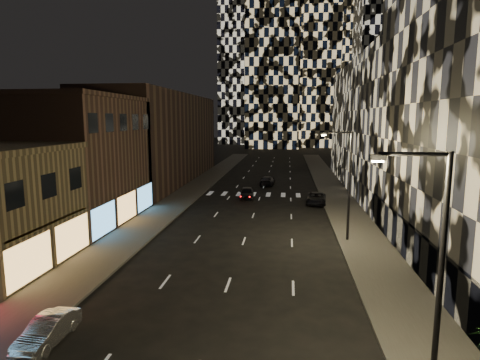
% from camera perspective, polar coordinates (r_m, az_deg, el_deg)
% --- Properties ---
extents(sidewalk_left, '(4.00, 120.00, 0.15)m').
position_cam_1_polar(sidewalk_left, '(55.83, -7.30, -1.74)').
color(sidewalk_left, '#47443F').
rests_on(sidewalk_left, ground).
extents(sidewalk_right, '(4.00, 120.00, 0.15)m').
position_cam_1_polar(sidewalk_right, '(54.55, 13.54, -2.16)').
color(sidewalk_right, '#47443F').
rests_on(sidewalk_right, ground).
extents(curb_left, '(0.20, 120.00, 0.15)m').
position_cam_1_polar(curb_left, '(55.36, -5.20, -1.79)').
color(curb_left, '#4C4C47').
rests_on(curb_left, ground).
extents(curb_right, '(0.20, 120.00, 0.15)m').
position_cam_1_polar(curb_right, '(54.34, 11.34, -2.13)').
color(curb_right, '#4C4C47').
rests_on(curb_right, ground).
extents(retail_brown, '(10.00, 15.00, 12.00)m').
position_cam_1_polar(retail_brown, '(42.28, -22.28, 2.44)').
color(retail_brown, '#50362D').
rests_on(retail_brown, ground).
extents(retail_filler_left, '(10.00, 40.00, 14.00)m').
position_cam_1_polar(retail_filler_left, '(66.55, -11.20, 5.85)').
color(retail_filler_left, '#50362D').
rests_on(retail_filler_left, ground).
extents(midrise_base, '(0.60, 25.00, 3.00)m').
position_cam_1_polar(midrise_base, '(30.33, 23.59, -8.60)').
color(midrise_base, '#383838').
rests_on(midrise_base, ground).
extents(midrise_filler_right, '(16.00, 40.00, 18.00)m').
position_cam_1_polar(midrise_filler_right, '(62.44, 22.31, 7.03)').
color(midrise_filler_right, '#232326').
rests_on(midrise_filler_right, ground).
extents(tower_center_low, '(18.00, 18.00, 95.00)m').
position_cam_1_polar(tower_center_low, '(148.11, 4.88, 23.31)').
color(tower_center_low, black).
rests_on(tower_center_low, ground).
extents(streetlight_near, '(2.55, 0.25, 9.00)m').
position_cam_1_polar(streetlight_near, '(14.87, 25.83, -11.04)').
color(streetlight_near, black).
rests_on(streetlight_near, sidewalk_right).
extents(streetlight_far, '(2.55, 0.25, 9.00)m').
position_cam_1_polar(streetlight_far, '(33.91, 14.94, 0.29)').
color(streetlight_far, black).
rests_on(streetlight_far, sidewalk_right).
extents(car_silver_parked, '(1.36, 3.72, 1.22)m').
position_cam_1_polar(car_silver_parked, '(21.37, -25.70, -18.73)').
color(car_silver_parked, '#A7A8AC').
rests_on(car_silver_parked, ground).
extents(car_dark_midlane, '(2.09, 4.44, 1.47)m').
position_cam_1_polar(car_dark_midlane, '(51.33, 0.99, -1.84)').
color(car_dark_midlane, black).
rests_on(car_dark_midlane, ground).
extents(car_dark_oncoming, '(2.35, 4.98, 1.41)m').
position_cam_1_polar(car_dark_oncoming, '(61.71, 3.95, -0.10)').
color(car_dark_oncoming, black).
rests_on(car_dark_oncoming, ground).
extents(car_dark_rightlane, '(2.64, 5.01, 1.34)m').
position_cam_1_polar(car_dark_rightlane, '(48.95, 10.78, -2.59)').
color(car_dark_rightlane, black).
rests_on(car_dark_rightlane, ground).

